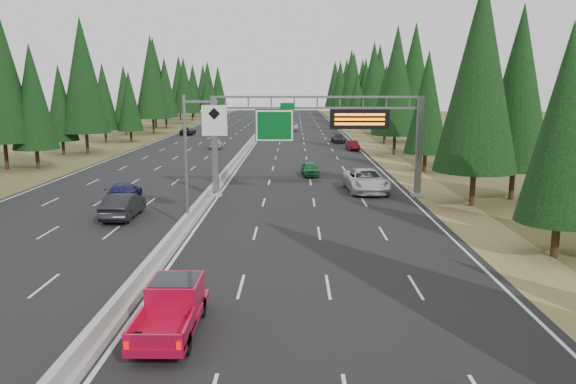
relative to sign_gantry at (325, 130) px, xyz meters
name	(u,v)px	position (x,y,z in m)	size (l,w,h in m)	color
road	(253,142)	(-8.92, 45.12, -5.23)	(32.00, 260.00, 0.08)	black
shoulder_right	(366,142)	(8.88, 45.12, -5.24)	(3.60, 260.00, 0.06)	olive
shoulder_left	(141,142)	(-26.72, 45.12, -5.24)	(3.60, 260.00, 0.06)	#41401E
median_barrier	(253,140)	(-8.92, 45.12, -4.85)	(0.70, 260.00, 0.85)	gray
sign_gantry	(325,130)	(0.00, 0.00, 0.00)	(16.75, 0.98, 7.80)	slate
hov_sign_pole	(195,151)	(-8.33, -9.92, -0.54)	(2.80, 0.50, 8.00)	slate
tree_row_right	(395,83)	(13.14, 44.94, 4.00)	(11.99, 239.36, 18.88)	black
tree_row_left	(82,80)	(-30.82, 32.57, 4.18)	(11.35, 241.26, 18.99)	black
silver_minivan	(366,180)	(3.47, 2.13, -4.26)	(3.07, 6.66, 1.85)	#BCBCC1
red_pickup	(173,303)	(-6.62, -24.69, -4.25)	(1.85, 5.19, 1.69)	black
car_ahead_green	(310,169)	(-0.86, 10.74, -4.54)	(1.54, 3.82, 1.30)	#16612E
car_ahead_dkred	(353,145)	(5.58, 33.39, -4.55)	(1.35, 3.88, 1.28)	#5C0D18
car_ahead_dkgrey	(339,138)	(4.45, 43.71, -4.50)	(1.93, 4.76, 1.38)	black
car_ahead_white	(291,126)	(-3.07, 69.33, -4.37)	(2.71, 5.87, 1.63)	silver
car_ahead_far	(278,121)	(-6.38, 89.14, -4.50)	(1.63, 4.05, 1.38)	black
car_onc_near	(123,205)	(-13.59, -7.53, -4.37)	(1.74, 5.00, 1.65)	black
car_onc_blue	(124,192)	(-15.28, -1.72, -4.52)	(1.88, 4.62, 1.34)	#171750
car_onc_white	(216,144)	(-13.38, 35.30, -4.50)	(1.64, 4.07, 1.39)	#B4B4B4
car_onc_far	(188,131)	(-21.78, 58.76, -4.52)	(2.23, 4.84, 1.34)	black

